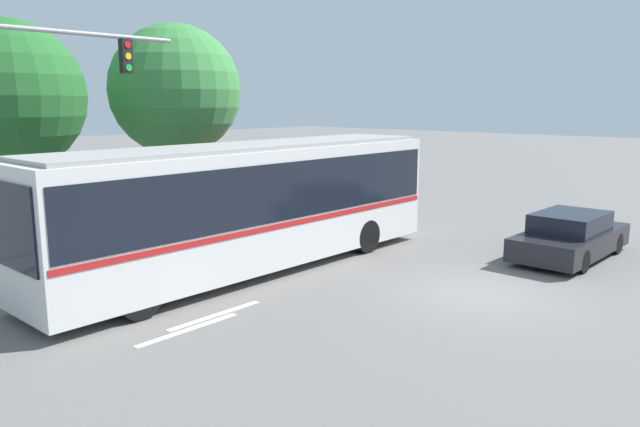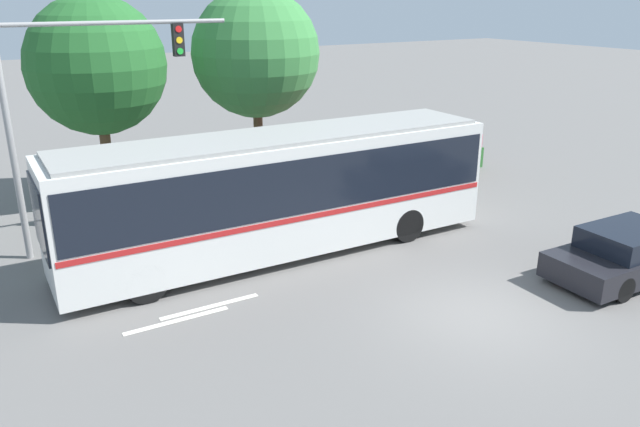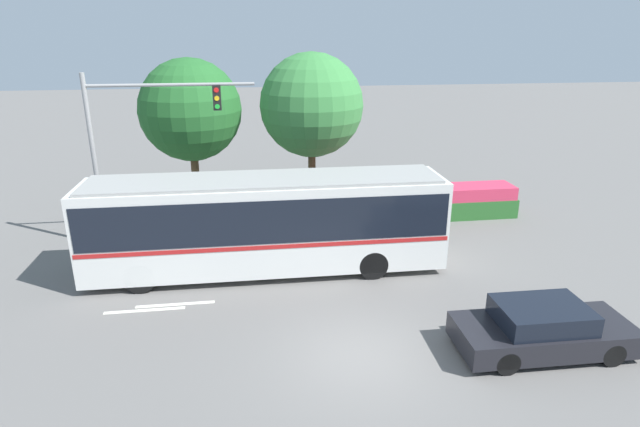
# 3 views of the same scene
# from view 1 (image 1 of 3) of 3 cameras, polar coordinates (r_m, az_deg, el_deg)

# --- Properties ---
(ground_plane) EXTENTS (140.00, 140.00, 0.00)m
(ground_plane) POSITION_cam_1_polar(r_m,az_deg,el_deg) (15.03, 14.32, -7.20)
(ground_plane) COLOR slate
(city_bus) EXTENTS (12.28, 2.66, 3.39)m
(city_bus) POSITION_cam_1_polar(r_m,az_deg,el_deg) (16.20, -6.44, 1.33)
(city_bus) COLOR silver
(city_bus) RESTS_ON ground
(sedan_foreground) EXTENTS (4.62, 1.97, 1.35)m
(sedan_foreground) POSITION_cam_1_polar(r_m,az_deg,el_deg) (18.99, 22.42, -2.01)
(sedan_foreground) COLOR black
(sedan_foreground) RESTS_ON ground
(traffic_light_pole) EXTENTS (6.17, 0.24, 6.64)m
(traffic_light_pole) POSITION_cam_1_polar(r_m,az_deg,el_deg) (16.21, -27.17, 9.06)
(traffic_light_pole) COLOR gray
(traffic_light_pole) RESTS_ON ground
(flowering_hedge) EXTENTS (8.77, 1.49, 1.42)m
(flowering_hedge) POSITION_cam_1_polar(r_m,az_deg,el_deg) (24.52, -1.26, 1.59)
(flowering_hedge) COLOR #286028
(flowering_hedge) RESTS_ON ground
(street_tree_left) EXTENTS (4.63, 4.63, 6.96)m
(street_tree_left) POSITION_cam_1_polar(r_m,az_deg,el_deg) (20.92, -27.34, 9.74)
(street_tree_left) COLOR brown
(street_tree_left) RESTS_ON ground
(street_tree_centre) EXTENTS (4.66, 4.66, 7.21)m
(street_tree_centre) POSITION_cam_1_polar(r_m,az_deg,el_deg) (22.72, -13.43, 11.16)
(street_tree_centre) COLOR brown
(street_tree_centre) RESTS_ON ground
(lane_stripe_near) EXTENTS (2.40, 0.16, 0.01)m
(lane_stripe_near) POSITION_cam_1_polar(r_m,az_deg,el_deg) (12.58, -12.23, -10.59)
(lane_stripe_near) COLOR silver
(lane_stripe_near) RESTS_ON ground
(lane_stripe_mid) EXTENTS (2.40, 0.16, 0.01)m
(lane_stripe_mid) POSITION_cam_1_polar(r_m,az_deg,el_deg) (13.26, -9.77, -9.39)
(lane_stripe_mid) COLOR silver
(lane_stripe_mid) RESTS_ON ground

